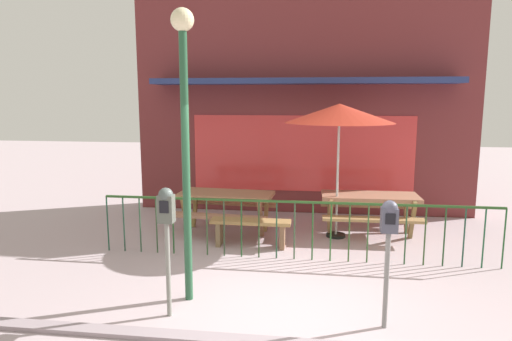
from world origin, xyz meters
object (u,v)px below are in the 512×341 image
Objects in this scene: patio_umbrella at (339,114)px; parking_meter_near at (166,218)px; parking_meter_far at (389,230)px; picnic_table_left at (226,201)px; street_lamp at (185,113)px; picnic_table_right at (370,203)px; patio_bench at (251,227)px.

patio_umbrella is 4.17m from parking_meter_near.
parking_meter_far is (2.51, 0.06, -0.06)m from parking_meter_near.
patio_umbrella reaches higher than picnic_table_left.
patio_umbrella is (2.11, -0.06, 1.68)m from picnic_table_left.
street_lamp is (0.11, -3.01, 1.79)m from picnic_table_left.
patio_umbrella is 3.56m from street_lamp.
patio_umbrella is at bearing 58.44° from parking_meter_near.
picnic_table_left is 4.28m from parking_meter_far.
street_lamp is at bearing 77.39° from parking_meter_near.
picnic_table_right is 1.23× the size of parking_meter_far.
picnic_table_right is 2.38m from patio_bench.
picnic_table_left is 1.28× the size of parking_meter_far.
street_lamp is (0.11, 0.48, 1.19)m from parking_meter_near.
parking_meter_far is at bearing -83.08° from patio_umbrella.
picnic_table_left is 2.74m from picnic_table_right.
picnic_table_left is 2.70m from patio_umbrella.
parking_meter_near is at bearing -178.71° from parking_meter_far.
picnic_table_right is at bearing 50.54° from street_lamp.
parking_meter_far is (2.52, -3.43, 0.53)m from picnic_table_left.
picnic_table_right is 1.30× the size of patio_bench.
parking_meter_far reaches higher than picnic_table_right.
picnic_table_left is 3.50m from street_lamp.
parking_meter_near is at bearing -126.70° from picnic_table_right.
picnic_table_left is at bearing 90.07° from parking_meter_near.
street_lamp is (-2.00, -2.95, 0.10)m from patio_umbrella.
picnic_table_left is 1.04× the size of picnic_table_right.
street_lamp is (-0.49, -2.17, 2.05)m from patio_bench.
patio_umbrella is at bearing -1.53° from picnic_table_left.
picnic_table_right is at bearing 86.56° from parking_meter_far.
street_lamp reaches higher than parking_meter_far.
parking_meter_far is at bearing -53.69° from picnic_table_left.
picnic_table_right is at bearing 3.78° from picnic_table_left.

